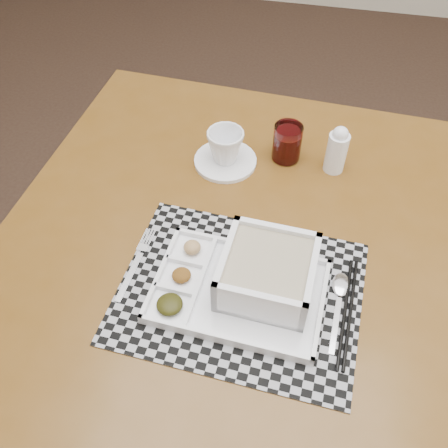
% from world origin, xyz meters
% --- Properties ---
extents(floor, '(5.00, 5.00, 0.00)m').
position_xyz_m(floor, '(0.00, 0.00, 0.00)').
color(floor, '#322019').
rests_on(floor, ground).
extents(dining_table, '(1.11, 1.11, 0.79)m').
position_xyz_m(dining_table, '(-0.23, -0.28, 0.71)').
color(dining_table, '#5B3810').
rests_on(dining_table, ground).
extents(placemat, '(0.48, 0.38, 0.00)m').
position_xyz_m(placemat, '(-0.22, -0.41, 0.79)').
color(placemat, '#98989F').
rests_on(placemat, dining_table).
extents(serving_tray, '(0.33, 0.24, 0.09)m').
position_xyz_m(serving_tray, '(-0.19, -0.40, 0.83)').
color(serving_tray, white).
rests_on(serving_tray, placemat).
extents(fork, '(0.03, 0.19, 0.00)m').
position_xyz_m(fork, '(-0.44, -0.39, 0.80)').
color(fork, silver).
rests_on(fork, placemat).
extents(spoon, '(0.04, 0.18, 0.01)m').
position_xyz_m(spoon, '(-0.03, -0.37, 0.80)').
color(spoon, silver).
rests_on(spoon, placemat).
extents(chopsticks, '(0.03, 0.24, 0.01)m').
position_xyz_m(chopsticks, '(-0.02, -0.42, 0.80)').
color(chopsticks, black).
rests_on(chopsticks, placemat).
extents(saucer, '(0.15, 0.15, 0.01)m').
position_xyz_m(saucer, '(-0.33, -0.06, 0.80)').
color(saucer, white).
rests_on(saucer, dining_table).
extents(cup, '(0.12, 0.12, 0.08)m').
position_xyz_m(cup, '(-0.33, -0.06, 0.84)').
color(cup, white).
rests_on(cup, saucer).
extents(juice_glass, '(0.07, 0.07, 0.09)m').
position_xyz_m(juice_glass, '(-0.19, -0.01, 0.83)').
color(juice_glass, white).
rests_on(juice_glass, dining_table).
extents(creamer_bottle, '(0.05, 0.05, 0.12)m').
position_xyz_m(creamer_bottle, '(-0.07, -0.02, 0.85)').
color(creamer_bottle, white).
rests_on(creamer_bottle, dining_table).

